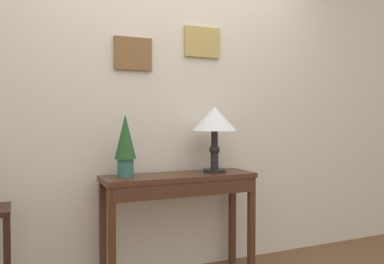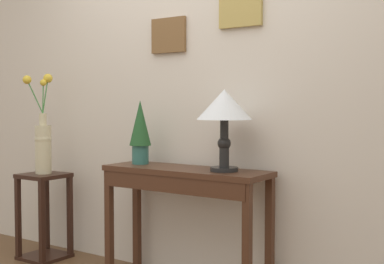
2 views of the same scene
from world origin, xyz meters
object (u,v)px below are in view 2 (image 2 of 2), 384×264
table_lamp (224,109)px  potted_plant_on_console (140,129)px  console_table (183,189)px  pedestal_stand_left (44,216)px  flower_vase_tall (43,140)px

table_lamp → potted_plant_on_console: size_ratio=1.14×
table_lamp → potted_plant_on_console: (-0.67, 0.02, -0.14)m
console_table → pedestal_stand_left: size_ratio=1.70×
table_lamp → flower_vase_tall: (-1.55, -0.07, -0.24)m
pedestal_stand_left → potted_plant_on_console: bearing=6.0°
flower_vase_tall → table_lamp: bearing=2.6°
table_lamp → flower_vase_tall: 1.57m
pedestal_stand_left → flower_vase_tall: bearing=178.9°
pedestal_stand_left → console_table: bearing=2.2°
table_lamp → pedestal_stand_left: 1.75m
pedestal_stand_left → flower_vase_tall: (-0.00, 0.00, 0.58)m
flower_vase_tall → potted_plant_on_console: bearing=6.0°
pedestal_stand_left → table_lamp: bearing=2.6°
console_table → potted_plant_on_console: bearing=173.5°
console_table → potted_plant_on_console: 0.53m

